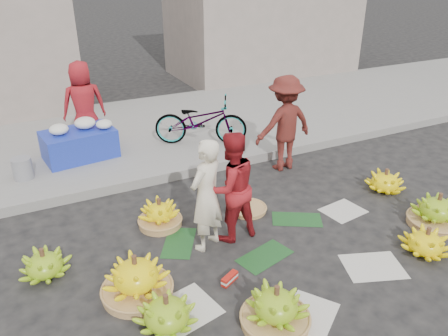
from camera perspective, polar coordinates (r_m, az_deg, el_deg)
name	(u,v)px	position (r m, az deg, el deg)	size (l,w,h in m)	color
ground	(263,245)	(5.39, 5.16, -10.01)	(80.00, 80.00, 0.00)	black
curb	(193,169)	(7.05, -4.05, -0.14)	(40.00, 0.25, 0.15)	gray
sidewalk	(153,129)	(8.89, -9.29, 5.05)	(40.00, 4.00, 0.12)	gray
newspaper_scatter	(302,285)	(4.88, 10.16, -14.79)	(3.20, 1.80, 0.00)	silver
banana_leaves	(248,239)	(5.49, 3.16, -9.18)	(2.00, 1.00, 0.00)	#16431D
banana_bunch_0	(136,278)	(4.65, -11.40, -13.89)	(0.82, 0.82, 0.49)	#A87946
banana_bunch_1	(167,313)	(4.31, -7.49, -18.23)	(0.61, 0.61, 0.37)	#73AC18
banana_bunch_2	(276,308)	(4.30, 6.77, -17.71)	(0.73, 0.73, 0.45)	#A87946
banana_bunch_3	(426,242)	(5.68, 24.89, -8.75)	(0.59, 0.59, 0.35)	#FFE90C
banana_bunch_4	(437,211)	(6.28, 26.03, -5.12)	(0.78, 0.78, 0.46)	#A87946
banana_bunch_5	(385,181)	(6.91, 20.30, -1.62)	(0.73, 0.73, 0.36)	#FFE90C
banana_bunch_6	(44,264)	(5.22, -22.43, -11.49)	(0.61, 0.61, 0.34)	#73AC18
banana_bunch_7	(160,214)	(5.71, -8.40, -6.01)	(0.58, 0.58, 0.40)	#A87946
basket_spare	(248,209)	(6.04, 3.18, -5.38)	(0.49, 0.49, 0.06)	#A87946
incense_stack	(230,279)	(4.81, 0.75, -14.24)	(0.22, 0.07, 0.09)	red
vendor_cream	(206,196)	(5.01, -2.33, -3.62)	(0.50, 0.33, 1.38)	#F5E9CE
vendor_red	(231,187)	(5.18, 0.90, -2.52)	(0.67, 0.52, 1.38)	#AC1A1E
man_striped	(285,124)	(7.03, 7.92, 5.77)	(1.00, 0.58, 1.55)	maroon
flower_table	(80,142)	(7.63, -18.34, 3.22)	(1.22, 0.85, 0.66)	#1A2CAA
grey_bucket	(23,169)	(7.24, -24.82, -0.06)	(0.29, 0.29, 0.33)	gray
flower_vendor	(84,104)	(7.99, -17.83, 7.92)	(0.73, 0.48, 1.50)	#AC1A1E
bicycle	(201,121)	(7.77, -3.07, 6.17)	(1.63, 0.57, 0.86)	gray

